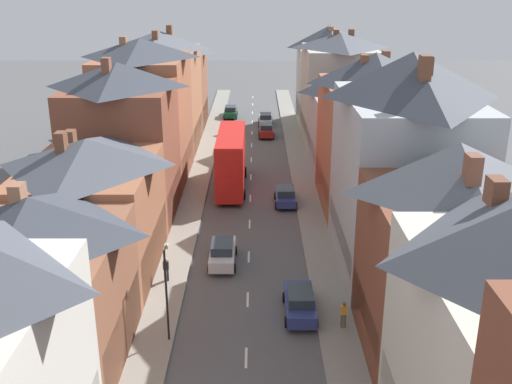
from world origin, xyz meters
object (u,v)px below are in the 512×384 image
(car_near_blue, at_px, (264,130))
(car_near_silver, at_px, (263,119))
(double_decker_bus_lead, at_px, (229,159))
(car_parked_left_a, at_px, (228,112))
(car_parked_right_a, at_px, (220,252))
(pedestrian_mid_right, at_px, (164,268))
(pedestrian_mid_left, at_px, (341,313))
(street_lamp, at_px, (164,288))
(car_mid_black, at_px, (283,196))
(car_parked_left_b, at_px, (298,302))

(car_near_blue, xyz_separation_m, car_near_silver, (-0.00, 6.34, -0.05))
(double_decker_bus_lead, height_order, car_parked_left_a, double_decker_bus_lead)
(car_parked_right_a, relative_size, pedestrian_mid_right, 2.78)
(pedestrian_mid_left, height_order, street_lamp, street_lamp)
(double_decker_bus_lead, relative_size, street_lamp, 1.96)
(pedestrian_mid_left, bearing_deg, car_parked_right_a, 131.22)
(double_decker_bus_lead, height_order, pedestrian_mid_left, double_decker_bus_lead)
(double_decker_bus_lead, distance_m, car_parked_left_a, 30.28)
(car_mid_black, bearing_deg, double_decker_bus_lead, 138.64)
(double_decker_bus_lead, bearing_deg, car_mid_black, -41.36)
(pedestrian_mid_left, bearing_deg, double_decker_bus_lead, 106.73)
(pedestrian_mid_left, bearing_deg, pedestrian_mid_right, 152.85)
(car_near_silver, height_order, car_parked_left_a, car_parked_left_a)
(double_decker_bus_lead, relative_size, car_mid_black, 2.69)
(car_parked_left_a, relative_size, car_parked_right_a, 1.00)
(pedestrian_mid_right, distance_m, street_lamp, 7.00)
(car_near_blue, bearing_deg, street_lamp, -97.78)
(car_parked_left_b, relative_size, pedestrian_mid_right, 2.78)
(car_parked_left_a, distance_m, pedestrian_mid_right, 48.83)
(car_parked_left_b, relative_size, pedestrian_mid_left, 2.78)
(pedestrian_mid_left, bearing_deg, street_lamp, -173.87)
(double_decker_bus_lead, height_order, car_mid_black, double_decker_bus_lead)
(double_decker_bus_lead, relative_size, car_parked_left_b, 2.41)
(car_near_silver, distance_m, car_parked_left_a, 6.79)
(car_mid_black, bearing_deg, pedestrian_mid_left, -83.26)
(car_near_silver, relative_size, street_lamp, 0.82)
(double_decker_bus_lead, distance_m, car_parked_left_b, 23.14)
(car_parked_left_a, relative_size, car_parked_left_b, 0.99)
(car_parked_left_b, bearing_deg, pedestrian_mid_right, 154.95)
(car_mid_black, relative_size, street_lamp, 0.73)
(car_parked_left_a, bearing_deg, street_lamp, -91.19)
(double_decker_bus_lead, distance_m, car_near_silver, 25.82)
(car_mid_black, xyz_separation_m, street_lamp, (-7.35, -20.83, 2.44))
(double_decker_bus_lead, xyz_separation_m, car_parked_left_b, (4.91, -22.53, -1.98))
(car_parked_left_b, height_order, street_lamp, street_lamp)
(car_parked_left_b, xyz_separation_m, pedestrian_mid_left, (2.34, -1.58, 0.20))
(car_parked_left_a, height_order, car_mid_black, car_parked_left_a)
(car_near_blue, distance_m, street_lamp, 44.77)
(car_near_blue, distance_m, car_mid_black, 23.50)
(car_mid_black, bearing_deg, car_parked_left_b, -90.00)
(car_near_silver, height_order, car_parked_right_a, car_parked_right_a)
(car_near_silver, height_order, street_lamp, street_lamp)
(street_lamp, bearing_deg, double_decker_bus_lead, 84.46)
(car_parked_right_a, bearing_deg, car_parked_left_b, -53.74)
(car_parked_left_a, height_order, car_parked_left_b, car_parked_left_b)
(car_mid_black, height_order, pedestrian_mid_left, pedestrian_mid_left)
(car_mid_black, height_order, street_lamp, street_lamp)
(double_decker_bus_lead, relative_size, car_near_blue, 2.69)
(car_mid_black, relative_size, car_parked_left_b, 0.90)
(car_parked_left_b, bearing_deg, car_near_blue, 91.79)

